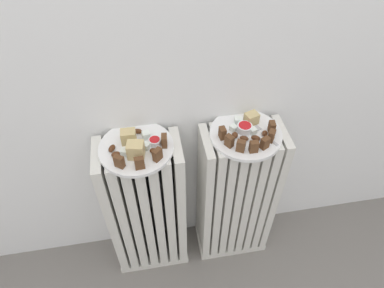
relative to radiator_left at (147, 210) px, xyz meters
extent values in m
cube|color=silver|center=(0.00, 0.00, -0.31)|extent=(0.28, 0.16, 0.03)
cube|color=silver|center=(-0.12, 0.00, 0.02)|extent=(0.03, 0.16, 0.63)
cube|color=silver|center=(-0.08, 0.00, 0.02)|extent=(0.03, 0.16, 0.63)
cube|color=silver|center=(-0.04, 0.00, 0.02)|extent=(0.03, 0.16, 0.63)
cube|color=silver|center=(0.00, 0.00, 0.02)|extent=(0.03, 0.16, 0.63)
cube|color=silver|center=(0.04, 0.00, 0.02)|extent=(0.03, 0.16, 0.63)
cube|color=silver|center=(0.08, 0.00, 0.02)|extent=(0.03, 0.16, 0.63)
cube|color=silver|center=(0.12, 0.00, 0.02)|extent=(0.03, 0.16, 0.63)
cube|color=silver|center=(0.34, 0.00, -0.31)|extent=(0.28, 0.16, 0.03)
cube|color=silver|center=(0.22, 0.00, 0.02)|extent=(0.03, 0.16, 0.63)
cube|color=silver|center=(0.25, 0.00, 0.02)|extent=(0.03, 0.16, 0.63)
cube|color=silver|center=(0.29, 0.00, 0.02)|extent=(0.03, 0.16, 0.63)
cube|color=silver|center=(0.32, 0.00, 0.02)|extent=(0.03, 0.16, 0.63)
cube|color=silver|center=(0.36, 0.00, 0.02)|extent=(0.03, 0.16, 0.63)
cube|color=silver|center=(0.39, 0.00, 0.02)|extent=(0.03, 0.16, 0.63)
cube|color=silver|center=(0.43, 0.00, 0.02)|extent=(0.03, 0.16, 0.63)
cube|color=silver|center=(0.46, 0.00, 0.02)|extent=(0.03, 0.16, 0.63)
cylinder|color=white|center=(0.00, 0.00, 0.34)|extent=(0.23, 0.23, 0.01)
cylinder|color=white|center=(0.34, 0.00, 0.34)|extent=(0.23, 0.23, 0.01)
cube|color=#56351E|center=(-0.05, -0.07, 0.36)|extent=(0.03, 0.03, 0.04)
cube|color=#56351E|center=(0.01, -0.09, 0.36)|extent=(0.03, 0.02, 0.04)
cube|color=#56351E|center=(0.06, -0.06, 0.36)|extent=(0.03, 0.03, 0.04)
cube|color=#56351E|center=(0.08, -0.01, 0.36)|extent=(0.02, 0.03, 0.04)
cube|color=tan|center=(0.00, -0.04, 0.37)|extent=(0.05, 0.05, 0.05)
cube|color=tan|center=(-0.02, 0.02, 0.37)|extent=(0.05, 0.04, 0.04)
cube|color=white|center=(-0.04, -0.03, 0.35)|extent=(0.02, 0.02, 0.02)
cube|color=white|center=(0.03, -0.01, 0.35)|extent=(0.03, 0.03, 0.02)
cube|color=white|center=(0.00, 0.00, 0.35)|extent=(0.03, 0.03, 0.02)
cube|color=white|center=(0.03, 0.03, 0.36)|extent=(0.03, 0.03, 0.02)
ellipsoid|color=#4C2814|center=(0.01, 0.06, 0.35)|extent=(0.03, 0.02, 0.02)
ellipsoid|color=#4C2814|center=(-0.06, -0.03, 0.35)|extent=(0.03, 0.02, 0.02)
ellipsoid|color=#4C2814|center=(-0.07, 0.00, 0.35)|extent=(0.03, 0.03, 0.01)
ellipsoid|color=#4C2814|center=(0.05, -0.03, 0.35)|extent=(0.03, 0.03, 0.02)
cylinder|color=white|center=(0.06, 0.00, 0.35)|extent=(0.04, 0.04, 0.02)
cylinder|color=red|center=(0.06, 0.00, 0.36)|extent=(0.03, 0.03, 0.01)
cube|color=#56351E|center=(0.26, -0.01, 0.36)|extent=(0.02, 0.03, 0.04)
cube|color=#56351E|center=(0.27, -0.04, 0.36)|extent=(0.03, 0.03, 0.04)
cube|color=#56351E|center=(0.30, -0.07, 0.36)|extent=(0.03, 0.03, 0.04)
cube|color=#56351E|center=(0.34, -0.08, 0.36)|extent=(0.03, 0.02, 0.04)
cube|color=#56351E|center=(0.38, -0.07, 0.36)|extent=(0.03, 0.03, 0.04)
cube|color=#56351E|center=(0.40, -0.04, 0.36)|extent=(0.03, 0.03, 0.04)
cube|color=#56351E|center=(0.42, -0.01, 0.36)|extent=(0.02, 0.03, 0.04)
cube|color=tan|center=(0.37, 0.04, 0.36)|extent=(0.05, 0.04, 0.04)
cube|color=white|center=(0.36, 0.00, 0.35)|extent=(0.02, 0.02, 0.02)
cube|color=white|center=(0.33, 0.05, 0.36)|extent=(0.03, 0.03, 0.02)
cube|color=white|center=(0.30, 0.02, 0.35)|extent=(0.03, 0.03, 0.02)
ellipsoid|color=#4C2814|center=(0.33, -0.03, 0.35)|extent=(0.03, 0.03, 0.01)
ellipsoid|color=#4C2814|center=(0.39, -0.02, 0.35)|extent=(0.02, 0.03, 0.01)
ellipsoid|color=#4C2814|center=(0.36, -0.04, 0.35)|extent=(0.03, 0.03, 0.02)
ellipsoid|color=#4C2814|center=(0.30, -0.01, 0.35)|extent=(0.02, 0.03, 0.02)
cylinder|color=white|center=(0.34, 0.01, 0.36)|extent=(0.05, 0.05, 0.02)
cylinder|color=red|center=(0.34, 0.01, 0.36)|extent=(0.04, 0.04, 0.01)
cube|color=#B7B7BC|center=(0.40, -0.04, 0.35)|extent=(0.04, 0.07, 0.00)
cube|color=#B7B7BC|center=(0.38, 0.01, 0.35)|extent=(0.03, 0.03, 0.00)
camera|label=1|loc=(0.04, -0.73, 1.10)|focal=32.67mm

